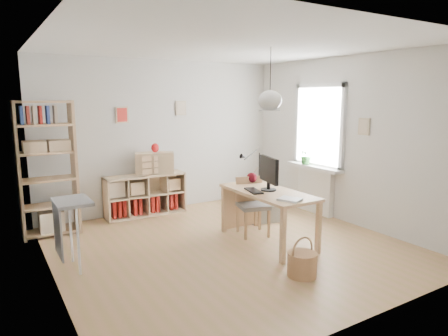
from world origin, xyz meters
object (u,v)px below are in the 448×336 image
cube_shelf (144,198)px  chair (252,202)px  storage_chest (263,209)px  monitor (269,172)px  desk (268,197)px  drawer_chest (155,163)px  tall_bookshelf (46,163)px

cube_shelf → chair: (1.04, -1.81, 0.19)m
chair → storage_chest: size_ratio=1.20×
monitor → cube_shelf: bearing=129.5°
desk → drawer_chest: (-0.81, 2.19, 0.25)m
tall_bookshelf → chair: size_ratio=2.33×
tall_bookshelf → monitor: 3.25m
cube_shelf → chair: bearing=-60.2°
cube_shelf → drawer_chest: bearing=-11.0°
cube_shelf → desk: bearing=-65.4°
tall_bookshelf → chair: tall_bookshelf is taller
drawer_chest → cube_shelf: bearing=-168.9°
cube_shelf → drawer_chest: 0.65m
monitor → drawer_chest: monitor is taller
monitor → storage_chest: bearing=71.3°
cube_shelf → chair: size_ratio=1.63×
tall_bookshelf → monitor: (2.61, -1.93, -0.07)m
desk → tall_bookshelf: bearing=143.0°
desk → storage_chest: size_ratio=2.10×
cube_shelf → storage_chest: (1.60, -1.34, -0.11)m
storage_chest → monitor: 1.32m
tall_bookshelf → desk: bearing=-37.0°
cube_shelf → monitor: monitor is taller
desk → drawer_chest: size_ratio=2.29×
cube_shelf → chair: 2.10m
tall_bookshelf → cube_shelf: bearing=10.2°
drawer_chest → monitor: bearing=-46.9°
desk → chair: (0.02, 0.42, -0.17)m
storage_chest → desk: bearing=-111.7°
cube_shelf → drawer_chest: (0.21, -0.04, 0.61)m
desk → cube_shelf: (-1.02, 2.23, -0.36)m
desk → cube_shelf: 2.48m
desk → tall_bookshelf: (-2.59, 1.95, 0.43)m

